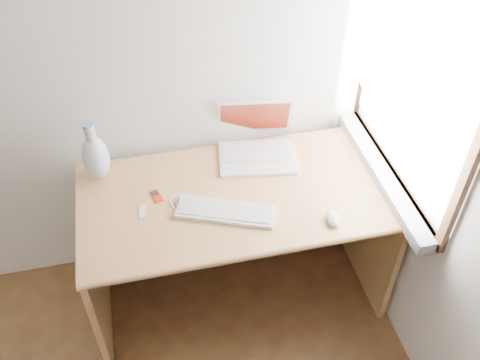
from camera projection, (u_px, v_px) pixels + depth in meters
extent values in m
cube|color=white|center=(418.00, 75.00, 2.18)|extent=(0.01, 0.90, 1.00)
cube|color=gray|center=(382.00, 173.00, 2.53)|extent=(0.10, 0.96, 0.06)
cube|color=white|center=(402.00, 71.00, 2.14)|extent=(0.02, 0.84, 0.92)
cube|color=tan|center=(237.00, 195.00, 2.47)|extent=(1.45, 0.73, 0.03)
cube|color=tan|center=(96.00, 273.00, 2.62)|extent=(0.03, 0.69, 0.74)
cube|color=tan|center=(367.00, 225.00, 2.85)|extent=(0.03, 0.69, 0.74)
cube|color=tan|center=(223.00, 186.00, 2.90)|extent=(1.39, 0.03, 0.50)
cube|color=white|center=(257.00, 158.00, 2.63)|extent=(0.41, 0.31, 0.02)
cube|color=white|center=(257.00, 156.00, 2.62)|extent=(0.35, 0.19, 0.00)
cube|color=white|center=(251.00, 122.00, 2.64)|extent=(0.38, 0.15, 0.24)
cube|color=maroon|center=(251.00, 122.00, 2.64)|extent=(0.35, 0.13, 0.21)
cube|color=white|center=(225.00, 212.00, 2.36)|extent=(0.45, 0.28, 0.02)
cube|color=white|center=(225.00, 210.00, 2.36)|extent=(0.41, 0.24, 0.00)
ellipsoid|color=white|center=(333.00, 218.00, 2.33)|extent=(0.07, 0.11, 0.03)
cube|color=red|center=(157.00, 196.00, 2.44)|extent=(0.06, 0.09, 0.01)
cube|color=black|center=(157.00, 196.00, 2.44)|extent=(0.04, 0.04, 0.00)
torus|color=white|center=(183.00, 201.00, 2.42)|extent=(0.12, 0.12, 0.01)
cube|color=white|center=(142.00, 212.00, 2.37)|extent=(0.04, 0.08, 0.01)
ellipsoid|color=silver|center=(96.00, 158.00, 2.47)|extent=(0.12, 0.12, 0.23)
cylinder|color=silver|center=(90.00, 133.00, 2.37)|extent=(0.05, 0.05, 0.09)
cylinder|color=#7CA3C7|center=(88.00, 124.00, 2.33)|extent=(0.06, 0.06, 0.01)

